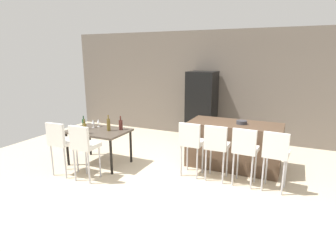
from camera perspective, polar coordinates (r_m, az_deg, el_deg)
ground_plane at (r=5.40m, az=5.68°, el=-10.46°), size 10.00×10.00×0.00m
back_wall at (r=7.78m, az=13.08°, el=7.91°), size 10.00×0.12×2.90m
kitchen_island at (r=5.92m, az=13.19°, el=-3.78°), size 1.84×0.85×0.92m
bar_chair_left at (r=5.26m, az=4.74°, el=-2.99°), size 0.41×0.41×1.05m
bar_chair_middle at (r=5.13m, az=9.83°, el=-3.62°), size 0.40×0.40×1.05m
bar_chair_right at (r=5.03m, az=15.35°, el=-4.27°), size 0.42×0.42×1.05m
bar_chair_far at (r=4.99m, az=21.04°, el=-4.89°), size 0.43×0.43×1.05m
dining_table at (r=6.02m, az=-13.87°, el=-1.49°), size 1.22×0.83×0.74m
dining_chair_near at (r=5.64m, az=-20.95°, el=-2.72°), size 0.40×0.40×1.05m
dining_chair_far at (r=5.27m, az=-16.74°, el=-3.52°), size 0.41×0.41×1.05m
wine_bottle_left at (r=5.87m, az=-11.97°, el=0.30°), size 0.07×0.07×0.33m
wine_bottle_inner at (r=6.14m, az=-16.70°, el=0.42°), size 0.06×0.06×0.28m
wine_bottle_end at (r=5.76m, az=-16.54°, el=-0.45°), size 0.07×0.07×0.29m
wine_bottle_near at (r=5.90m, az=-9.57°, el=0.27°), size 0.08×0.08×0.29m
wine_glass_middle at (r=6.25m, az=-13.95°, el=0.97°), size 0.07×0.07×0.17m
wine_glass_right at (r=6.22m, az=-14.97°, el=0.82°), size 0.07×0.07×0.17m
refrigerator at (r=7.61m, az=6.83°, el=4.01°), size 0.72×0.68×1.84m
fruit_bowl at (r=5.76m, az=14.71°, el=0.73°), size 0.21×0.21×0.07m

